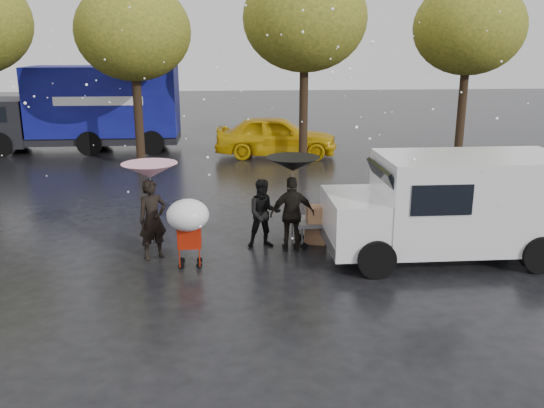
{
  "coord_description": "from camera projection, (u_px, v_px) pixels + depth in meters",
  "views": [
    {
      "loc": [
        -0.35,
        -11.14,
        4.43
      ],
      "look_at": [
        0.62,
        1.0,
        1.0
      ],
      "focal_mm": 38.0,
      "sensor_mm": 36.0,
      "label": 1
    }
  ],
  "objects": [
    {
      "name": "blue_truck",
      "position": [
        85.0,
        109.0,
        23.97
      ],
      "size": [
        8.3,
        2.6,
        3.5
      ],
      "color": "#0B0C5F",
      "rests_on": "ground"
    },
    {
      "name": "tree_row",
      "position": [
        221.0,
        25.0,
        20.12
      ],
      "size": [
        21.6,
        4.4,
        7.12
      ],
      "color": "black",
      "rests_on": "ground"
    },
    {
      "name": "ground",
      "position": [
        246.0,
        264.0,
        11.92
      ],
      "size": [
        90.0,
        90.0,
        0.0
      ],
      "primitive_type": "plane",
      "color": "black",
      "rests_on": "ground"
    },
    {
      "name": "box_ground_near",
      "position": [
        316.0,
        234.0,
        13.15
      ],
      "size": [
        0.55,
        0.49,
        0.41
      ],
      "primitive_type": "cube",
      "rotation": [
        0.0,
        0.0,
        -0.31
      ],
      "color": "#935E40",
      "rests_on": "ground"
    },
    {
      "name": "person_middle",
      "position": [
        264.0,
        213.0,
        12.76
      ],
      "size": [
        0.8,
        0.65,
        1.54
      ],
      "primitive_type": "imported",
      "rotation": [
        0.0,
        0.0,
        0.1
      ],
      "color": "black",
      "rests_on": "ground"
    },
    {
      "name": "umbrella_black",
      "position": [
        293.0,
        164.0,
        12.21
      ],
      "size": [
        1.15,
        1.15,
        2.09
      ],
      "color": "#4C4C4C",
      "rests_on": "ground"
    },
    {
      "name": "person_pink",
      "position": [
        153.0,
        219.0,
        12.05
      ],
      "size": [
        0.74,
        0.66,
        1.71
      ],
      "primitive_type": "imported",
      "rotation": [
        0.0,
        0.0,
        0.52
      ],
      "color": "black",
      "rests_on": "ground"
    },
    {
      "name": "person_black",
      "position": [
        292.0,
        214.0,
        12.51
      ],
      "size": [
        0.99,
        0.44,
        1.66
      ],
      "primitive_type": "imported",
      "rotation": [
        0.0,
        0.0,
        3.18
      ],
      "color": "black",
      "rests_on": "ground"
    },
    {
      "name": "box_ground_far",
      "position": [
        344.0,
        229.0,
        13.58
      ],
      "size": [
        0.53,
        0.46,
        0.35
      ],
      "primitive_type": "cube",
      "rotation": [
        0.0,
        0.0,
        -0.28
      ],
      "color": "#935E40",
      "rests_on": "ground"
    },
    {
      "name": "white_van",
      "position": [
        452.0,
        205.0,
        12.01
      ],
      "size": [
        4.91,
        2.18,
        2.2
      ],
      "color": "white",
      "rests_on": "ground"
    },
    {
      "name": "vendor_cart",
      "position": [
        333.0,
        214.0,
        12.9
      ],
      "size": [
        1.52,
        0.8,
        1.27
      ],
      "color": "slate",
      "rests_on": "ground"
    },
    {
      "name": "umbrella_pink",
      "position": [
        150.0,
        171.0,
        11.77
      ],
      "size": [
        1.15,
        1.15,
        2.05
      ],
      "color": "#4C4C4C",
      "rests_on": "ground"
    },
    {
      "name": "yellow_taxi",
      "position": [
        276.0,
        136.0,
        23.0
      ],
      "size": [
        5.02,
        2.48,
        1.65
      ],
      "primitive_type": "imported",
      "rotation": [
        0.0,
        0.0,
        1.46
      ],
      "color": "#D8A50B",
      "rests_on": "ground"
    },
    {
      "name": "shopping_cart",
      "position": [
        188.0,
        219.0,
        11.39
      ],
      "size": [
        0.84,
        0.84,
        1.46
      ],
      "color": "#B01E0A",
      "rests_on": "ground"
    }
  ]
}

